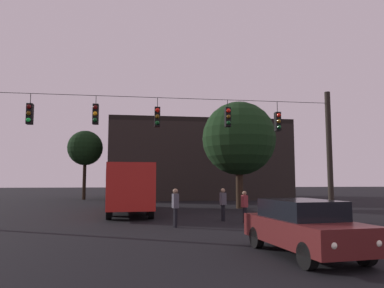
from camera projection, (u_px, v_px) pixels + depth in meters
ground_plane at (153, 207)px, 28.36m from camera, size 168.00×168.00×0.00m
overhead_signal_span at (163, 141)px, 17.25m from camera, size 17.13×0.44×6.62m
city_bus at (129, 184)px, 23.67m from camera, size 2.97×11.10×3.00m
car_near_right at (303, 226)px, 10.08m from camera, size 2.22×4.47×1.52m
pedestrian_crossing_left at (175, 205)px, 16.12m from camera, size 0.30×0.39×1.71m
pedestrian_crossing_center at (223, 203)px, 18.60m from camera, size 0.29×0.39×1.66m
pedestrian_crossing_right at (245, 205)px, 17.77m from camera, size 0.26×0.38×1.55m
corner_building at (195, 162)px, 43.78m from camera, size 19.51×13.22×8.64m
tree_left_silhouette at (239, 139)px, 27.54m from camera, size 5.56×5.56×8.03m
tree_behind_building at (85, 148)px, 40.04m from camera, size 3.82×3.82×7.56m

